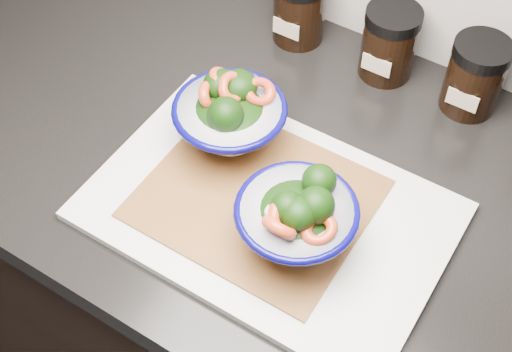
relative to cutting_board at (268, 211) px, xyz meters
The scene contains 8 objects.
countertop 0.14m from the cutting_board, 36.10° to the left, with size 3.50×0.60×0.04m, color black.
cutting_board is the anchor object (origin of this frame).
bamboo_mat 0.02m from the cutting_board, 169.33° to the left, with size 0.28×0.24×0.00m, color #A26A30.
bowl_left 0.14m from the cutting_board, 146.15° to the left, with size 0.15×0.15×0.12m.
bowl_right 0.08m from the cutting_board, 26.40° to the right, with size 0.15×0.15×0.11m.
spice_jar_a 0.35m from the cutting_board, 113.88° to the left, with size 0.08×0.08×0.11m.
spice_jar_b 0.32m from the cutting_board, 88.23° to the left, with size 0.08×0.08×0.11m.
spice_jar_c 0.35m from the cutting_board, 66.10° to the left, with size 0.08×0.08×0.11m.
Camera 1 is at (0.16, 0.91, 1.65)m, focal length 50.00 mm.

